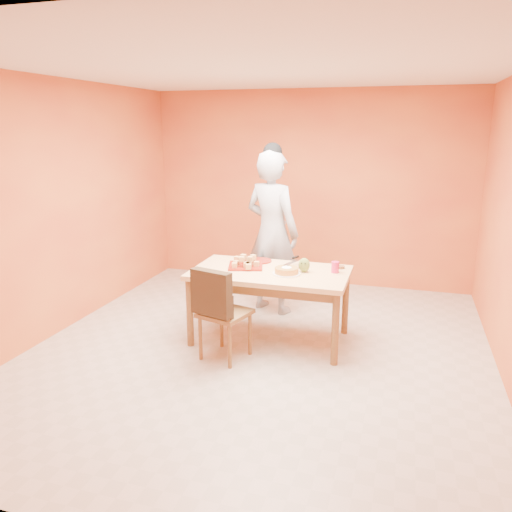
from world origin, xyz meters
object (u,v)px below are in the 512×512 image
(dining_chair, at_px, (224,311))
(person, at_px, (272,233))
(red_dinner_plate, at_px, (260,261))
(sponge_cake, at_px, (287,270))
(dining_table, at_px, (270,279))
(egg_ornament, at_px, (304,265))
(checker_tin, at_px, (340,267))
(pastry_platter, at_px, (246,266))
(magenta_glass, at_px, (335,267))

(dining_chair, height_order, person, person)
(red_dinner_plate, xyz_separation_m, sponge_cake, (0.39, -0.39, 0.03))
(person, relative_size, red_dinner_plate, 7.50)
(dining_table, height_order, person, person)
(person, distance_m, red_dinner_plate, 0.59)
(sponge_cake, bearing_deg, person, 113.30)
(egg_ornament, height_order, checker_tin, egg_ornament)
(pastry_platter, height_order, sponge_cake, sponge_cake)
(dining_table, relative_size, red_dinner_plate, 6.18)
(egg_ornament, relative_size, magenta_glass, 1.29)
(dining_chair, xyz_separation_m, person, (0.09, 1.42, 0.49))
(red_dinner_plate, height_order, egg_ornament, egg_ornament)
(red_dinner_plate, height_order, checker_tin, checker_tin)
(egg_ornament, bearing_deg, person, 106.06)
(dining_table, distance_m, egg_ornament, 0.39)
(egg_ornament, relative_size, checker_tin, 1.65)
(magenta_glass, bearing_deg, dining_table, -169.60)
(person, distance_m, sponge_cake, 1.04)
(person, height_order, red_dinner_plate, person)
(person, distance_m, egg_ornament, 1.00)
(dining_table, bearing_deg, red_dinner_plate, 122.90)
(person, xyz_separation_m, pastry_platter, (-0.07, -0.80, -0.20))
(dining_chair, distance_m, egg_ornament, 0.95)
(pastry_platter, height_order, red_dinner_plate, pastry_platter)
(dining_table, xyz_separation_m, egg_ornament, (0.34, 0.05, 0.17))
(pastry_platter, xyz_separation_m, magenta_glass, (0.94, 0.06, 0.05))
(red_dinner_plate, distance_m, magenta_glass, 0.87)
(pastry_platter, distance_m, red_dinner_plate, 0.26)
(magenta_glass, bearing_deg, sponge_cake, -156.58)
(dining_chair, height_order, egg_ornament, dining_chair)
(dining_table, bearing_deg, person, 103.93)
(person, height_order, egg_ornament, person)
(pastry_platter, bearing_deg, dining_chair, -91.50)
(dining_table, relative_size, magenta_glass, 14.06)
(dining_table, distance_m, pastry_platter, 0.31)
(sponge_cake, distance_m, egg_ornament, 0.20)
(dining_table, distance_m, person, 0.94)
(red_dinner_plate, bearing_deg, magenta_glass, -12.77)
(pastry_platter, height_order, checker_tin, checker_tin)
(dining_table, relative_size, checker_tin, 17.88)
(person, height_order, checker_tin, person)
(red_dinner_plate, relative_size, egg_ornament, 1.76)
(dining_chair, relative_size, sponge_cake, 3.90)
(dining_table, height_order, magenta_glass, magenta_glass)
(pastry_platter, distance_m, magenta_glass, 0.94)
(sponge_cake, bearing_deg, red_dinner_plate, 135.18)
(person, bearing_deg, magenta_glass, 159.67)
(person, distance_m, pastry_platter, 0.83)
(red_dinner_plate, distance_m, checker_tin, 0.88)
(dining_table, xyz_separation_m, dining_chair, (-0.30, -0.56, -0.18))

